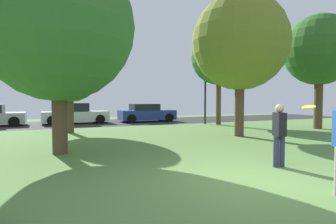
% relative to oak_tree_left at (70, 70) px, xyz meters
% --- Properties ---
extents(ground_plane, '(44.00, 44.00, 0.00)m').
position_rel_oak_tree_left_xyz_m(ground_plane, '(2.78, -10.46, -3.21)').
color(ground_plane, '#5B8442').
extents(road_strip, '(44.00, 6.40, 0.01)m').
position_rel_oak_tree_left_xyz_m(road_strip, '(2.78, 5.54, -3.21)').
color(road_strip, '#28282B').
rests_on(road_strip, ground_plane).
extents(oak_tree_left, '(3.28, 3.28, 4.87)m').
position_rel_oak_tree_left_xyz_m(oak_tree_left, '(0.00, 0.00, 0.00)').
color(oak_tree_left, brown).
rests_on(oak_tree_left, ground_plane).
extents(birch_tree_lone, '(4.44, 4.44, 6.59)m').
position_rel_oak_tree_left_xyz_m(birch_tree_lone, '(7.13, -4.48, 1.14)').
color(birch_tree_lone, brown).
rests_on(birch_tree_lone, ground_plane).
extents(oak_tree_right, '(4.07, 4.07, 6.63)m').
position_rel_oak_tree_left_xyz_m(oak_tree_right, '(13.45, -3.65, 1.35)').
color(oak_tree_right, brown).
rests_on(oak_tree_right, ground_plane).
extents(oak_tree_center, '(4.77, 4.77, 6.43)m').
position_rel_oak_tree_left_xyz_m(oak_tree_center, '(-0.76, -5.61, 0.82)').
color(oak_tree_center, brown).
rests_on(oak_tree_center, ground_plane).
extents(maple_tree_far, '(3.76, 3.76, 6.46)m').
position_rel_oak_tree_left_xyz_m(maple_tree_far, '(9.63, 0.95, 1.35)').
color(maple_tree_far, brown).
rests_on(maple_tree_far, ground_plane).
extents(person_thrower, '(0.30, 0.37, 1.61)m').
position_rel_oak_tree_left_xyz_m(person_thrower, '(4.26, -9.75, -2.33)').
color(person_thrower, '#2D334C').
rests_on(person_thrower, ground_plane).
extents(frisbee_disc, '(0.34, 0.34, 0.08)m').
position_rel_oak_tree_left_xyz_m(frisbee_disc, '(3.96, -10.85, -1.65)').
color(frisbee_disc, yellow).
extents(parked_car_white, '(4.46, 2.05, 1.45)m').
position_rel_oak_tree_left_xyz_m(parked_car_white, '(0.75, 5.69, -2.55)').
color(parked_car_white, white).
rests_on(parked_car_white, ground_plane).
extents(parked_car_blue, '(4.24, 1.97, 1.37)m').
position_rel_oak_tree_left_xyz_m(parked_car_blue, '(5.98, 5.27, -2.58)').
color(parked_car_blue, '#233893').
rests_on(parked_car_blue, ground_plane).
extents(street_lamp_post, '(0.14, 0.14, 4.50)m').
position_rel_oak_tree_left_xyz_m(street_lamp_post, '(9.06, 1.74, -0.96)').
color(street_lamp_post, '#2D2D33').
rests_on(street_lamp_post, ground_plane).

